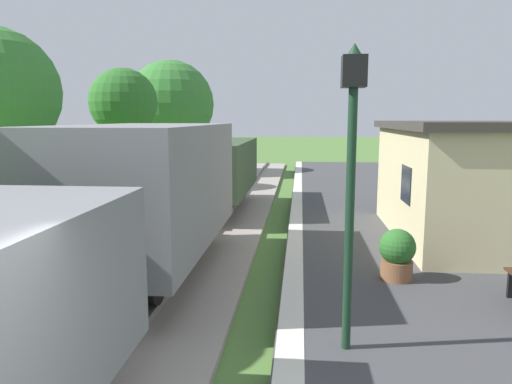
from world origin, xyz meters
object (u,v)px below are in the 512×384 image
object	(u,v)px
potted_planter	(397,254)
lamp_post_near	(352,144)
station_hut	(466,180)
tree_field_left	(123,103)
bench_down_platform	(408,190)
freight_train	(146,204)
tree_field_distant	(171,104)

from	to	relation	value
potted_planter	lamp_post_near	distance (m)	3.60
station_hut	tree_field_left	distance (m)	14.06
bench_down_platform	potted_planter	world-z (taller)	potted_planter
freight_train	tree_field_distant	size ratio (longest dim) A/B	3.16
potted_planter	tree_field_left	world-z (taller)	tree_field_left
station_hut	tree_field_left	bearing A→B (deg)	144.35
freight_train	station_hut	bearing A→B (deg)	23.63
freight_train	tree_field_distant	bearing A→B (deg)	103.51
potted_planter	tree_field_left	bearing A→B (deg)	128.88
freight_train	bench_down_platform	size ratio (longest dim) A/B	12.93
freight_train	potted_planter	distance (m)	4.70
freight_train	station_hut	size ratio (longest dim) A/B	3.34
station_hut	tree_field_distant	distance (m)	17.72
station_hut	potted_planter	world-z (taller)	station_hut
potted_planter	tree_field_left	size ratio (longest dim) A/B	0.18
potted_planter	freight_train	bearing A→B (deg)	176.96
freight_train	bench_down_platform	distance (m)	9.95
station_hut	tree_field_distant	bearing A→B (deg)	128.06
station_hut	bench_down_platform	distance (m)	4.62
bench_down_platform	lamp_post_near	size ratio (longest dim) A/B	0.41
tree_field_left	lamp_post_near	bearing A→B (deg)	-60.33
station_hut	lamp_post_near	distance (m)	6.89
lamp_post_near	tree_field_distant	distance (m)	21.20
tree_field_distant	bench_down_platform	bearing A→B (deg)	-41.52
freight_train	station_hut	world-z (taller)	station_hut
freight_train	bench_down_platform	bearing A→B (deg)	49.09
lamp_post_near	tree_field_distant	xyz separation A→B (m)	(-7.54, 19.78, 1.04)
potted_planter	lamp_post_near	xyz separation A→B (m)	(-1.13, -2.71, 2.08)
bench_down_platform	tree_field_left	distance (m)	11.95
potted_planter	tree_field_distant	distance (m)	19.40
freight_train	lamp_post_near	size ratio (longest dim) A/B	5.24
bench_down_platform	freight_train	bearing A→B (deg)	-130.91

